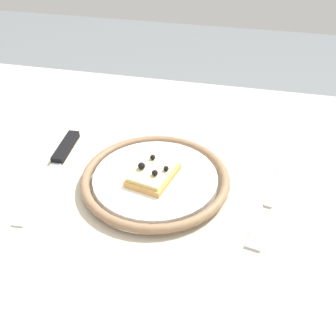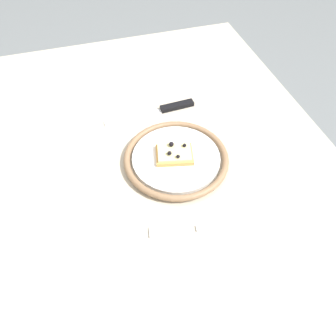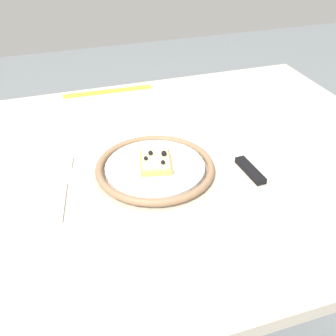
% 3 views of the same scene
% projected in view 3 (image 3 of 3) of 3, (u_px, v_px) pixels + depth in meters
% --- Properties ---
extents(dining_table, '(1.17, 0.82, 0.74)m').
position_uv_depth(dining_table, '(146.00, 200.00, 0.90)').
color(dining_table, '#BCB29E').
rests_on(dining_table, ground_plane).
extents(plate, '(0.24, 0.24, 0.02)m').
position_uv_depth(plate, '(155.00, 168.00, 0.82)').
color(plate, white).
rests_on(plate, dining_table).
extents(pizza_slice_near, '(0.08, 0.09, 0.03)m').
position_uv_depth(pizza_slice_near, '(156.00, 161.00, 0.81)').
color(pizza_slice_near, tan).
rests_on(pizza_slice_near, plate).
extents(knife, '(0.03, 0.24, 0.01)m').
position_uv_depth(knife, '(242.00, 162.00, 0.85)').
color(knife, silver).
rests_on(knife, dining_table).
extents(fork, '(0.06, 0.20, 0.00)m').
position_uv_depth(fork, '(64.00, 186.00, 0.79)').
color(fork, silver).
rests_on(fork, dining_table).
extents(measuring_tape, '(0.25, 0.03, 0.00)m').
position_uv_depth(measuring_tape, '(107.00, 92.00, 1.15)').
color(measuring_tape, yellow).
rests_on(measuring_tape, dining_table).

